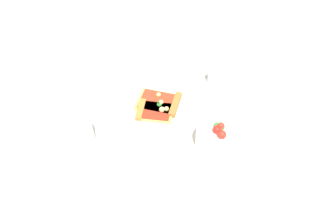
% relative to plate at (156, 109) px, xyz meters
% --- Properties ---
extents(ground_plane, '(2.40, 2.40, 0.00)m').
position_rel_plate_xyz_m(ground_plane, '(-0.04, 0.06, -0.01)').
color(ground_plane, beige).
rests_on(ground_plane, ground).
extents(plate, '(0.24, 0.24, 0.01)m').
position_rel_plate_xyz_m(plate, '(0.00, 0.00, 0.00)').
color(plate, white).
rests_on(plate, ground_plane).
extents(pizza_slice_near, '(0.10, 0.12, 0.02)m').
position_rel_plate_xyz_m(pizza_slice_near, '(-0.02, 0.01, 0.01)').
color(pizza_slice_near, '#E5B256').
rests_on(pizza_slice_near, plate).
extents(pizza_slice_far, '(0.13, 0.16, 0.02)m').
position_rel_plate_xyz_m(pizza_slice_far, '(0.02, -0.02, 0.01)').
color(pizza_slice_far, '#E5B256').
rests_on(pizza_slice_far, plate).
extents(salad_bowl, '(0.11, 0.11, 0.09)m').
position_rel_plate_xyz_m(salad_bowl, '(-0.13, -0.17, 0.03)').
color(salad_bowl, white).
rests_on(salad_bowl, ground_plane).
extents(soda_glass, '(0.07, 0.07, 0.10)m').
position_rel_plate_xyz_m(soda_glass, '(-0.14, 0.21, 0.04)').
color(soda_glass, silver).
rests_on(soda_glass, ground_plane).
extents(pepper_shaker, '(0.03, 0.03, 0.07)m').
position_rel_plate_xyz_m(pepper_shaker, '(0.14, -0.19, 0.03)').
color(pepper_shaker, silver).
rests_on(pepper_shaker, ground_plane).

